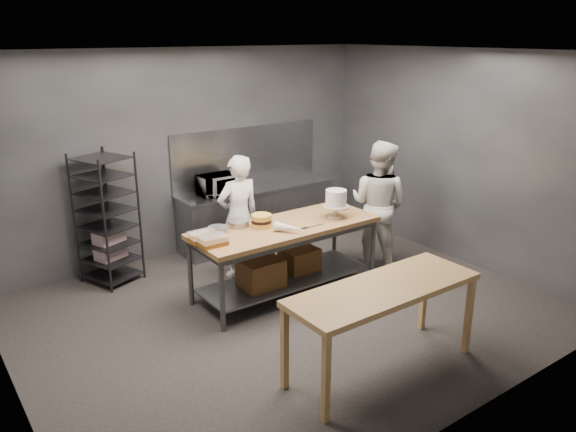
# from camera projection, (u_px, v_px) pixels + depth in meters

# --- Properties ---
(ground) EXTENTS (6.00, 6.00, 0.00)m
(ground) POSITION_uv_depth(u_px,v_px,m) (288.00, 310.00, 6.77)
(ground) COLOR black
(ground) RESTS_ON ground
(back_wall) EXTENTS (6.00, 0.04, 3.00)m
(back_wall) POSITION_uv_depth(u_px,v_px,m) (188.00, 153.00, 8.23)
(back_wall) COLOR #4C4F54
(back_wall) RESTS_ON ground
(work_table) EXTENTS (2.40, 0.90, 0.92)m
(work_table) POSITION_uv_depth(u_px,v_px,m) (283.00, 252.00, 7.04)
(work_table) COLOR olive
(work_table) RESTS_ON ground
(near_counter) EXTENTS (2.00, 0.70, 0.90)m
(near_counter) POSITION_uv_depth(u_px,v_px,m) (384.00, 295.00, 5.35)
(near_counter) COLOR olive
(near_counter) RESTS_ON ground
(back_counter) EXTENTS (2.60, 0.60, 0.90)m
(back_counter) POSITION_uv_depth(u_px,v_px,m) (258.00, 214.00, 8.87)
(back_counter) COLOR slate
(back_counter) RESTS_ON ground
(splashback_panel) EXTENTS (2.60, 0.02, 0.90)m
(splashback_panel) POSITION_uv_depth(u_px,v_px,m) (247.00, 155.00, 8.82)
(splashback_panel) COLOR slate
(splashback_panel) RESTS_ON back_counter
(speed_rack) EXTENTS (0.79, 0.82, 1.75)m
(speed_rack) POSITION_uv_depth(u_px,v_px,m) (107.00, 220.00, 7.34)
(speed_rack) COLOR black
(speed_rack) RESTS_ON ground
(chef_behind) EXTENTS (0.62, 0.41, 1.68)m
(chef_behind) POSITION_uv_depth(u_px,v_px,m) (239.00, 217.00, 7.51)
(chef_behind) COLOR white
(chef_behind) RESTS_ON ground
(chef_right) EXTENTS (0.92, 1.04, 1.80)m
(chef_right) POSITION_uv_depth(u_px,v_px,m) (379.00, 204.00, 7.86)
(chef_right) COLOR silver
(chef_right) RESTS_ON ground
(microwave) EXTENTS (0.54, 0.37, 0.30)m
(microwave) POSITION_uv_depth(u_px,v_px,m) (217.00, 185.00, 8.28)
(microwave) COLOR black
(microwave) RESTS_ON back_counter
(frosted_cake_stand) EXTENTS (0.34, 0.34, 0.36)m
(frosted_cake_stand) POSITION_uv_depth(u_px,v_px,m) (336.00, 200.00, 7.17)
(frosted_cake_stand) COLOR #BFB599
(frosted_cake_stand) RESTS_ON work_table
(layer_cake) EXTENTS (0.25, 0.25, 0.16)m
(layer_cake) POSITION_uv_depth(u_px,v_px,m) (261.00, 221.00, 6.86)
(layer_cake) COLOR gold
(layer_cake) RESTS_ON work_table
(cake_pans) EXTENTS (0.57, 0.31, 0.07)m
(cake_pans) POSITION_uv_depth(u_px,v_px,m) (229.00, 226.00, 6.80)
(cake_pans) COLOR gray
(cake_pans) RESTS_ON work_table
(piping_bag) EXTENTS (0.30, 0.39, 0.12)m
(piping_bag) POSITION_uv_depth(u_px,v_px,m) (290.00, 228.00, 6.66)
(piping_bag) COLOR silver
(piping_bag) RESTS_ON work_table
(offset_spatula) EXTENTS (0.36, 0.02, 0.02)m
(offset_spatula) POSITION_uv_depth(u_px,v_px,m) (310.00, 227.00, 6.86)
(offset_spatula) COLOR slate
(offset_spatula) RESTS_ON work_table
(pastry_clamshells) EXTENTS (0.34, 0.41, 0.11)m
(pastry_clamshells) POSITION_uv_depth(u_px,v_px,m) (208.00, 238.00, 6.34)
(pastry_clamshells) COLOR #93541D
(pastry_clamshells) RESTS_ON work_table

